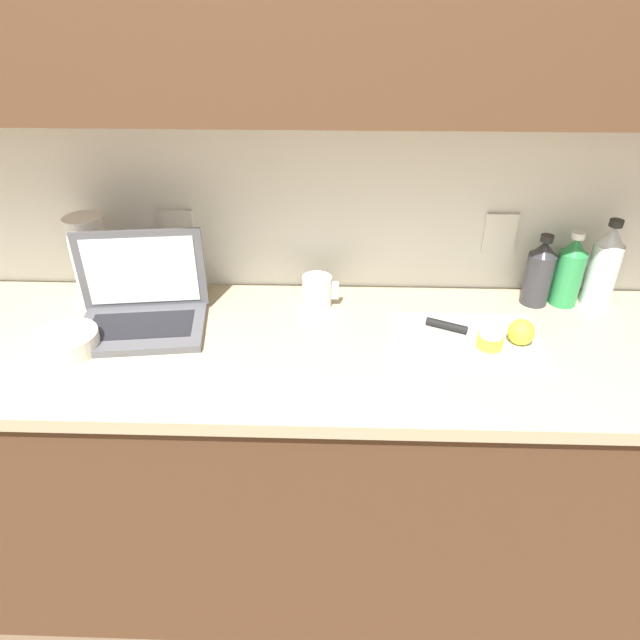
% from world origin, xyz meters
% --- Properties ---
extents(ground_plane, '(12.00, 12.00, 0.00)m').
position_xyz_m(ground_plane, '(0.00, 0.00, 0.00)').
color(ground_plane, brown).
rests_on(ground_plane, ground).
extents(wall_back, '(5.20, 0.38, 2.60)m').
position_xyz_m(wall_back, '(0.00, 0.24, 1.56)').
color(wall_back, white).
rests_on(wall_back, ground_plane).
extents(counter_unit, '(2.35, 0.63, 0.88)m').
position_xyz_m(counter_unit, '(-0.02, 0.00, 0.45)').
color(counter_unit, brown).
rests_on(counter_unit, ground_plane).
extents(laptop, '(0.36, 0.27, 0.24)m').
position_xyz_m(laptop, '(-0.29, 0.08, 0.94)').
color(laptop, '#515156').
rests_on(laptop, counter_unit).
extents(cutting_board, '(0.39, 0.25, 0.01)m').
position_xyz_m(cutting_board, '(0.58, 0.02, 0.88)').
color(cutting_board, silver).
rests_on(cutting_board, counter_unit).
extents(knife, '(0.29, 0.16, 0.02)m').
position_xyz_m(knife, '(0.57, 0.05, 0.90)').
color(knife, silver).
rests_on(knife, cutting_board).
extents(lemon_half_cut, '(0.07, 0.07, 0.04)m').
position_xyz_m(lemon_half_cut, '(0.63, -0.01, 0.91)').
color(lemon_half_cut, yellow).
rests_on(lemon_half_cut, cutting_board).
extents(lemon_whole_beside, '(0.07, 0.07, 0.07)m').
position_xyz_m(lemon_whole_beside, '(0.71, 0.01, 0.92)').
color(lemon_whole_beside, yellow).
rests_on(lemon_whole_beside, cutting_board).
extents(bottle_green_soda, '(0.08, 0.08, 0.21)m').
position_xyz_m(bottle_green_soda, '(0.81, 0.23, 0.98)').
color(bottle_green_soda, '#333338').
rests_on(bottle_green_soda, counter_unit).
extents(bottle_oil_tall, '(0.08, 0.08, 0.22)m').
position_xyz_m(bottle_oil_tall, '(0.89, 0.23, 0.98)').
color(bottle_oil_tall, '#2D934C').
rests_on(bottle_oil_tall, counter_unit).
extents(bottle_water_clear, '(0.08, 0.08, 0.26)m').
position_xyz_m(bottle_water_clear, '(0.98, 0.23, 1.00)').
color(bottle_water_clear, silver).
rests_on(bottle_water_clear, counter_unit).
extents(measuring_cup, '(0.10, 0.08, 0.09)m').
position_xyz_m(measuring_cup, '(0.18, 0.19, 0.93)').
color(measuring_cup, silver).
rests_on(measuring_cup, counter_unit).
extents(bowl_white, '(0.16, 0.16, 0.05)m').
position_xyz_m(bowl_white, '(-0.44, -0.05, 0.91)').
color(bowl_white, beige).
rests_on(bowl_white, counter_unit).
extents(paper_towel_roll, '(0.11, 0.11, 0.25)m').
position_xyz_m(paper_towel_roll, '(-0.46, 0.23, 1.00)').
color(paper_towel_roll, white).
rests_on(paper_towel_roll, counter_unit).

